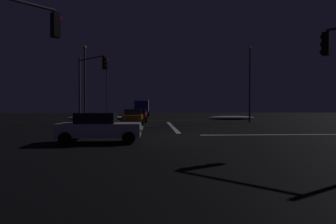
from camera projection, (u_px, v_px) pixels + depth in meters
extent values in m
cube|color=black|center=(181.00, 136.00, 18.98)|extent=(120.00, 120.00, 0.10)
cube|color=white|center=(172.00, 126.00, 27.13)|extent=(0.35, 13.98, 0.01)
cube|color=yellow|center=(166.00, 120.00, 38.71)|extent=(22.00, 0.15, 0.01)
cube|color=white|center=(304.00, 135.00, 19.43)|extent=(13.98, 0.40, 0.01)
ellipsoid|color=white|center=(100.00, 118.00, 40.02)|extent=(9.02, 1.50, 0.51)
ellipsoid|color=white|center=(231.00, 118.00, 39.81)|extent=(6.40, 1.50, 0.53)
cube|color=#C66014|center=(133.00, 118.00, 28.98)|extent=(1.80, 4.20, 0.70)
cube|color=black|center=(133.00, 112.00, 29.17)|extent=(1.60, 2.00, 0.55)
cylinder|color=black|center=(142.00, 123.00, 27.49)|extent=(0.22, 0.64, 0.64)
cylinder|color=black|center=(122.00, 123.00, 27.39)|extent=(0.22, 0.64, 0.64)
cylinder|color=black|center=(143.00, 121.00, 30.59)|extent=(0.22, 0.64, 0.64)
cylinder|color=black|center=(125.00, 121.00, 30.49)|extent=(0.22, 0.64, 0.64)
sphere|color=#F9EFC6|center=(139.00, 119.00, 26.90)|extent=(0.22, 0.22, 0.22)
sphere|color=#F9EFC6|center=(124.00, 119.00, 26.83)|extent=(0.22, 0.22, 0.22)
cube|color=maroon|center=(138.00, 116.00, 34.43)|extent=(1.80, 4.20, 0.70)
cube|color=black|center=(138.00, 111.00, 34.61)|extent=(1.60, 2.00, 0.55)
cylinder|color=black|center=(146.00, 120.00, 32.94)|extent=(0.22, 0.64, 0.64)
cylinder|color=black|center=(130.00, 120.00, 32.84)|extent=(0.22, 0.64, 0.64)
cylinder|color=black|center=(146.00, 119.00, 36.03)|extent=(0.22, 0.64, 0.64)
cylinder|color=black|center=(132.00, 119.00, 35.93)|extent=(0.22, 0.64, 0.64)
sphere|color=#F9EFC6|center=(143.00, 117.00, 32.35)|extent=(0.22, 0.22, 0.22)
sphere|color=#F9EFC6|center=(132.00, 117.00, 32.28)|extent=(0.22, 0.22, 0.22)
cube|color=slate|center=(140.00, 115.00, 41.14)|extent=(1.80, 4.20, 0.70)
cube|color=black|center=(140.00, 110.00, 41.33)|extent=(1.60, 2.00, 0.55)
cylinder|color=black|center=(146.00, 117.00, 39.65)|extent=(0.22, 0.64, 0.64)
cylinder|color=black|center=(133.00, 117.00, 39.55)|extent=(0.22, 0.64, 0.64)
cylinder|color=black|center=(147.00, 117.00, 42.75)|extent=(0.22, 0.64, 0.64)
cylinder|color=black|center=(134.00, 117.00, 42.65)|extent=(0.22, 0.64, 0.64)
sphere|color=#F9EFC6|center=(144.00, 115.00, 39.06)|extent=(0.22, 0.22, 0.22)
sphere|color=#F9EFC6|center=(135.00, 115.00, 38.99)|extent=(0.22, 0.22, 0.22)
cube|color=navy|center=(141.00, 113.00, 47.16)|extent=(1.80, 4.20, 0.70)
cube|color=black|center=(142.00, 110.00, 47.34)|extent=(1.60, 2.00, 0.55)
cylinder|color=black|center=(147.00, 116.00, 45.66)|extent=(0.22, 0.64, 0.64)
cylinder|color=black|center=(135.00, 116.00, 45.57)|extent=(0.22, 0.64, 0.64)
cylinder|color=black|center=(147.00, 115.00, 48.76)|extent=(0.22, 0.64, 0.64)
cylinder|color=black|center=(136.00, 115.00, 48.66)|extent=(0.22, 0.64, 0.64)
sphere|color=#F9EFC6|center=(145.00, 113.00, 45.07)|extent=(0.22, 0.22, 0.22)
sphere|color=#F9EFC6|center=(137.00, 113.00, 45.00)|extent=(0.22, 0.22, 0.22)
cube|color=navy|center=(142.00, 107.00, 51.78)|extent=(2.40, 2.20, 2.30)
cube|color=silver|center=(142.00, 106.00, 56.27)|extent=(2.40, 5.00, 2.60)
cylinder|color=black|center=(148.00, 114.00, 52.47)|extent=(0.28, 0.96, 0.96)
cylinder|color=black|center=(135.00, 114.00, 52.34)|extent=(0.28, 0.96, 0.96)
cylinder|color=black|center=(149.00, 113.00, 57.16)|extent=(0.28, 0.96, 0.96)
cylinder|color=black|center=(136.00, 113.00, 57.03)|extent=(0.28, 0.96, 0.96)
sphere|color=#F9EFC6|center=(146.00, 111.00, 50.69)|extent=(0.26, 0.26, 0.26)
sphere|color=#F9EFC6|center=(136.00, 111.00, 50.60)|extent=(0.26, 0.26, 0.26)
cube|color=silver|center=(100.00, 130.00, 15.23)|extent=(4.20, 1.80, 0.70)
cube|color=black|center=(96.00, 118.00, 15.20)|extent=(2.00, 1.60, 0.55)
cylinder|color=black|center=(131.00, 135.00, 16.22)|extent=(0.64, 0.22, 0.64)
cylinder|color=black|center=(129.00, 138.00, 14.42)|extent=(0.64, 0.22, 0.64)
cylinder|color=black|center=(75.00, 135.00, 16.05)|extent=(0.64, 0.22, 0.64)
cylinder|color=black|center=(65.00, 139.00, 14.25)|extent=(0.64, 0.22, 0.64)
sphere|color=#F9EFC6|center=(141.00, 128.00, 15.99)|extent=(0.22, 0.22, 0.22)
sphere|color=#F9EFC6|center=(140.00, 130.00, 14.69)|extent=(0.22, 0.22, 0.22)
cube|color=black|center=(326.00, 44.00, 13.19)|extent=(0.46, 0.46, 1.05)
sphere|color=red|center=(322.00, 37.00, 13.29)|extent=(0.22, 0.22, 0.22)
sphere|color=black|center=(322.00, 44.00, 13.30)|extent=(0.22, 0.22, 0.22)
sphere|color=black|center=(322.00, 52.00, 13.30)|extent=(0.22, 0.22, 0.22)
cube|color=black|center=(55.00, 25.00, 12.53)|extent=(0.46, 0.46, 1.05)
sphere|color=red|center=(59.00, 18.00, 12.65)|extent=(0.22, 0.22, 0.22)
sphere|color=black|center=(59.00, 26.00, 12.65)|extent=(0.22, 0.22, 0.22)
sphere|color=black|center=(59.00, 34.00, 12.66)|extent=(0.22, 0.22, 0.22)
cylinder|color=#4C4C51|center=(80.00, 92.00, 26.99)|extent=(0.18, 0.18, 6.42)
cylinder|color=#4C4C51|center=(92.00, 58.00, 25.62)|extent=(2.87, 2.87, 0.12)
cube|color=black|center=(105.00, 63.00, 24.32)|extent=(0.46, 0.46, 1.05)
sphere|color=red|center=(106.00, 59.00, 24.20)|extent=(0.22, 0.22, 0.22)
sphere|color=black|center=(106.00, 63.00, 24.21)|extent=(0.22, 0.22, 0.22)
sphere|color=black|center=(106.00, 67.00, 24.22)|extent=(0.22, 0.22, 0.22)
cylinder|color=#424247|center=(250.00, 86.00, 33.14)|extent=(0.20, 0.20, 8.25)
sphere|color=#F9AD47|center=(250.00, 48.00, 33.05)|extent=(0.44, 0.44, 0.44)
cylinder|color=#424247|center=(107.00, 89.00, 48.09)|extent=(0.20, 0.20, 9.31)
sphere|color=#F9AD47|center=(107.00, 60.00, 47.98)|extent=(0.44, 0.44, 0.44)
cylinder|color=#424247|center=(85.00, 86.00, 32.13)|extent=(0.20, 0.20, 8.17)
sphere|color=#F9AD47|center=(85.00, 47.00, 32.03)|extent=(0.44, 0.44, 0.44)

